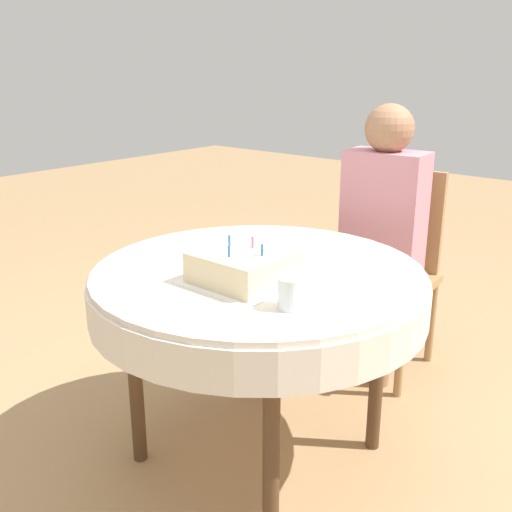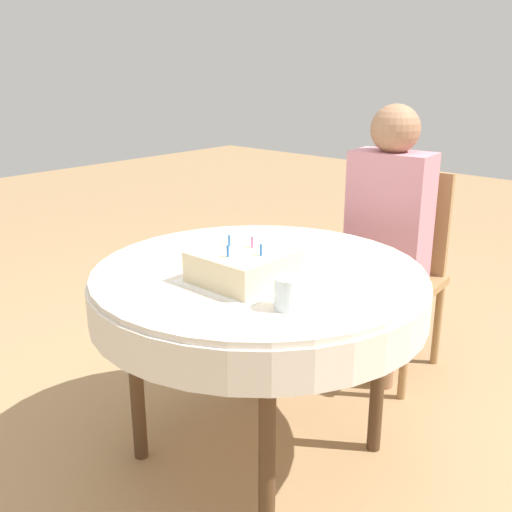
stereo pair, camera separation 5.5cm
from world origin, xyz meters
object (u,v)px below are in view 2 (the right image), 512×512
object	(u,v)px
person	(387,220)
drinking_glass	(288,293)
birthday_cake	(243,266)
chair	(393,265)

from	to	relation	value
person	drinking_glass	bearing A→B (deg)	-80.34
person	birthday_cake	bearing A→B (deg)	-93.15
person	drinking_glass	world-z (taller)	person
person	drinking_glass	size ratio (longest dim) A/B	13.26
chair	person	bearing A→B (deg)	-90.00
chair	birthday_cake	world-z (taller)	chair
birthday_cake	drinking_glass	size ratio (longest dim) A/B	2.92
chair	birthday_cake	distance (m)	1.10
chair	drinking_glass	world-z (taller)	chair
chair	birthday_cake	xyz separation A→B (m)	(0.06, -1.06, 0.28)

